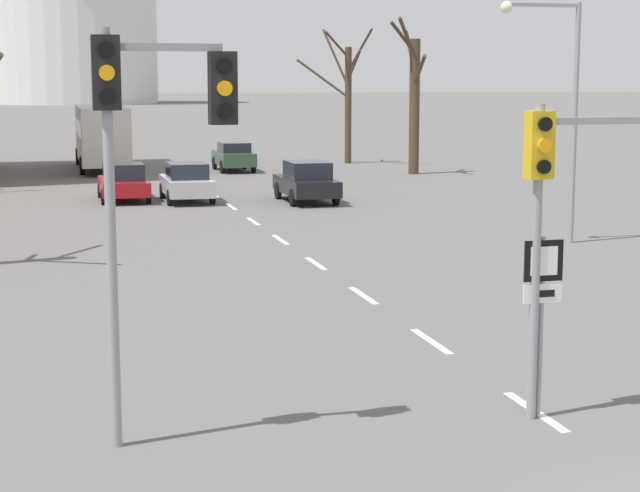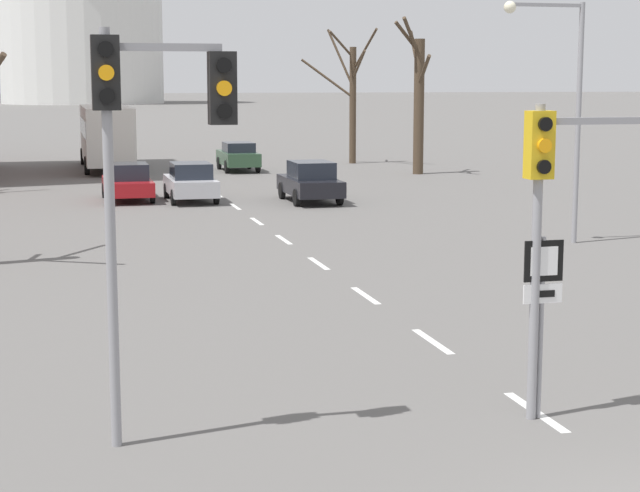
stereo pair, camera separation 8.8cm
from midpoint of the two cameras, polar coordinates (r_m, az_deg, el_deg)
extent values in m
cube|color=silver|center=(16.53, 11.58, -8.65)|extent=(0.16, 2.00, 0.01)
cube|color=silver|center=(20.52, 6.14, -5.07)|extent=(0.16, 2.00, 0.01)
cube|color=silver|center=(24.69, 2.55, -2.65)|extent=(0.16, 2.00, 0.01)
cube|color=silver|center=(28.95, 0.01, -0.93)|extent=(0.16, 2.00, 0.01)
cube|color=silver|center=(33.28, -1.88, 0.34)|extent=(0.16, 2.00, 0.01)
cube|color=silver|center=(37.65, -3.32, 1.33)|extent=(0.16, 2.00, 0.01)
cube|color=silver|center=(42.05, -4.47, 2.10)|extent=(0.16, 2.00, 0.01)
cube|color=silver|center=(46.46, -5.40, 2.73)|extent=(0.16, 2.00, 0.01)
cube|color=silver|center=(50.89, -6.17, 3.25)|extent=(0.16, 2.00, 0.01)
cube|color=silver|center=(55.34, -6.81, 3.69)|extent=(0.16, 2.00, 0.01)
cube|color=silver|center=(59.79, -7.36, 4.06)|extent=(0.16, 2.00, 0.01)
cylinder|color=gray|center=(15.67, 11.58, -0.98)|extent=(0.14, 0.14, 4.60)
cube|color=gold|center=(15.47, 11.78, 5.30)|extent=(0.36, 0.28, 0.96)
cylinder|color=black|center=(15.30, 12.09, 6.37)|extent=(0.20, 0.06, 0.20)
cylinder|color=orange|center=(15.32, 12.06, 5.26)|extent=(0.20, 0.06, 0.20)
cylinder|color=black|center=(15.34, 12.02, 4.15)|extent=(0.20, 0.06, 0.20)
cube|color=gray|center=(16.01, 15.69, 6.45)|extent=(2.39, 0.10, 0.10)
cylinder|color=gray|center=(14.37, -10.93, 0.18)|extent=(0.14, 0.14, 5.60)
cube|color=black|center=(14.21, -11.19, 9.05)|extent=(0.36, 0.28, 0.96)
cylinder|color=black|center=(14.05, -11.19, 10.27)|extent=(0.20, 0.06, 0.20)
cylinder|color=orange|center=(14.04, -11.15, 9.06)|extent=(0.20, 0.06, 0.20)
cylinder|color=black|center=(14.04, -11.12, 7.84)|extent=(0.20, 0.06, 0.20)
cube|color=gray|center=(14.28, -8.14, 10.45)|extent=(1.51, 0.10, 0.10)
cube|color=black|center=(14.37, -5.06, 8.38)|extent=(0.36, 0.28, 0.96)
cylinder|color=black|center=(14.21, -4.97, 9.58)|extent=(0.20, 0.06, 0.20)
cylinder|color=orange|center=(14.20, -4.95, 8.38)|extent=(0.20, 0.06, 0.20)
cylinder|color=black|center=(14.21, -4.94, 7.18)|extent=(0.20, 0.06, 0.20)
cylinder|color=gray|center=(15.92, 11.85, -4.32)|extent=(0.07, 0.07, 2.70)
cube|color=black|center=(15.71, 12.00, -0.79)|extent=(0.60, 0.03, 0.60)
cube|color=white|center=(15.69, 12.03, -0.80)|extent=(0.42, 0.01, 0.42)
cube|color=white|center=(15.79, 11.95, -2.51)|extent=(0.60, 0.03, 0.28)
cube|color=black|center=(15.78, 11.97, -2.52)|extent=(0.36, 0.01, 0.10)
cylinder|color=gray|center=(33.23, 13.68, 6.31)|extent=(0.16, 0.16, 7.20)
cube|color=gray|center=(32.76, 12.07, 12.46)|extent=(2.31, 0.10, 0.10)
sphere|color=#F2EAC6|center=(32.26, 10.17, 12.43)|extent=(0.36, 0.36, 0.36)
cube|color=black|center=(43.55, -0.48, 3.24)|extent=(1.86, 4.46, 0.64)
cube|color=#1E232D|center=(43.27, -0.41, 4.08)|extent=(1.58, 2.14, 0.69)
cylinder|color=black|center=(44.72, -1.99, 2.97)|extent=(0.18, 0.69, 0.69)
cylinder|color=black|center=(45.12, 0.20, 3.03)|extent=(0.18, 0.69, 0.69)
cylinder|color=black|center=(42.04, -1.20, 2.60)|extent=(0.18, 0.69, 0.69)
cylinder|color=black|center=(42.46, 1.11, 2.66)|extent=(0.18, 0.69, 0.69)
cube|color=#2D4C33|center=(58.62, -4.35, 4.70)|extent=(1.79, 4.32, 0.70)
cube|color=#1E232D|center=(58.37, -4.32, 5.28)|extent=(1.52, 2.07, 0.52)
cylinder|color=black|center=(59.83, -5.36, 4.43)|extent=(0.18, 0.70, 0.70)
cylinder|color=black|center=(60.11, -3.76, 4.47)|extent=(0.18, 0.70, 0.70)
cylinder|color=black|center=(57.20, -4.95, 4.23)|extent=(0.18, 0.70, 0.70)
cylinder|color=black|center=(57.49, -3.28, 4.27)|extent=(0.18, 0.70, 0.70)
cube|color=#B7B7BC|center=(44.11, -6.86, 3.22)|extent=(1.81, 4.30, 0.65)
cube|color=#1E232D|center=(43.84, -6.84, 4.02)|extent=(1.53, 2.06, 0.63)
cylinder|color=black|center=(45.37, -8.14, 2.93)|extent=(0.18, 0.64, 0.64)
cylinder|color=black|center=(45.57, -6.00, 3.00)|extent=(0.18, 0.64, 0.64)
cylinder|color=black|center=(42.73, -7.76, 2.58)|extent=(0.18, 0.64, 0.64)
cylinder|color=black|center=(42.95, -5.50, 2.65)|extent=(0.18, 0.64, 0.64)
cube|color=maroon|center=(44.80, -10.17, 3.17)|extent=(1.88, 4.23, 0.58)
cube|color=#1E232D|center=(44.53, -10.17, 3.94)|extent=(1.60, 2.03, 0.66)
cylinder|color=black|center=(46.08, -11.38, 2.93)|extent=(0.18, 0.62, 0.62)
cylinder|color=black|center=(46.19, -9.17, 3.01)|extent=(0.18, 0.62, 0.62)
cylinder|color=black|center=(43.47, -11.21, 2.59)|extent=(0.18, 0.62, 0.62)
cylinder|color=black|center=(43.59, -8.87, 2.67)|extent=(0.18, 0.62, 0.62)
cube|color=beige|center=(60.66, -11.30, 5.90)|extent=(2.50, 10.80, 3.00)
cube|color=black|center=(60.64, -11.31, 6.25)|extent=(2.52, 10.26, 0.90)
cylinder|color=black|center=(64.47, -12.49, 4.69)|extent=(0.26, 0.96, 0.96)
cylinder|color=black|center=(64.58, -10.36, 4.76)|extent=(0.26, 0.96, 0.96)
cylinder|color=black|center=(57.47, -12.29, 4.21)|extent=(0.26, 0.96, 0.96)
cylinder|color=black|center=(57.60, -9.89, 4.29)|extent=(0.26, 0.96, 0.96)
cylinder|color=#473828|center=(63.84, 1.80, 7.50)|extent=(0.40, 0.40, 6.84)
cylinder|color=#473828|center=(62.60, 2.12, 9.60)|extent=(0.17, 2.64, 1.75)
cylinder|color=#473828|center=(63.35, 1.18, 10.71)|extent=(1.68, 0.82, 1.56)
cylinder|color=#473828|center=(62.53, 2.47, 10.46)|extent=(0.60, 3.03, 2.29)
cylinder|color=#473828|center=(63.87, 0.42, 8.93)|extent=(2.97, 1.14, 2.32)
cylinder|color=#473828|center=(64.24, 1.13, 10.00)|extent=(1.35, 1.33, 3.41)
cylinder|color=#473828|center=(56.72, 5.34, 7.39)|extent=(0.54, 0.54, 7.04)
cylinder|color=#473828|center=(56.32, 4.74, 11.03)|extent=(1.61, 0.62, 1.67)
cylinder|color=#473828|center=(55.85, 5.61, 9.30)|extent=(0.29, 1.91, 1.63)
cylinder|color=#473828|center=(55.95, 4.93, 11.10)|extent=(1.44, 1.46, 1.95)
cylinder|color=#473828|center=(57.28, 5.13, 10.25)|extent=(0.28, 1.38, 2.31)
cylinder|color=silver|center=(234.11, -12.55, 10.19)|extent=(33.78, 33.78, 22.52)
camera|label=1|loc=(0.04, -89.84, 0.02)|focal=60.00mm
camera|label=2|loc=(0.04, 90.16, -0.02)|focal=60.00mm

